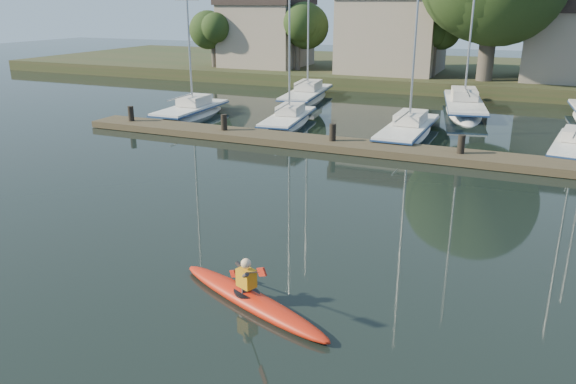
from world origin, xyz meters
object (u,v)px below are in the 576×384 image
at_px(kayak, 251,297).
at_px(sailboat_1, 288,127).
at_px(sailboat_6, 463,114).
at_px(dock, 393,150).
at_px(sailboat_2, 407,139).
at_px(sailboat_0, 192,119).
at_px(sailboat_5, 307,102).
at_px(sailboat_3, 574,156).

xyz_separation_m(kayak, sailboat_1, (-7.36, 19.17, -0.36)).
xyz_separation_m(kayak, sailboat_6, (1.43, 27.74, -0.40)).
distance_m(sailboat_1, sailboat_6, 12.27).
relative_size(kayak, dock, 0.14).
xyz_separation_m(sailboat_2, sailboat_6, (1.79, 8.79, -0.02)).
bearing_deg(dock, kayak, -89.39).
bearing_deg(kayak, sailboat_0, 148.17).
xyz_separation_m(sailboat_1, sailboat_5, (-2.25, 8.52, -0.03)).
xyz_separation_m(sailboat_3, sailboat_6, (-6.18, 9.16, -0.03)).
bearing_deg(sailboat_3, dock, -146.99).
relative_size(kayak, sailboat_0, 0.40).
relative_size(kayak, sailboat_5, 0.30).
relative_size(sailboat_1, sailboat_3, 1.09).
xyz_separation_m(sailboat_2, sailboat_3, (7.97, -0.36, 0.01)).
height_order(sailboat_2, sailboat_6, sailboat_6).
height_order(sailboat_1, sailboat_6, sailboat_6).
relative_size(sailboat_0, sailboat_3, 1.04).
relative_size(sailboat_5, sailboat_6, 0.90).
bearing_deg(sailboat_1, sailboat_5, 97.40).
height_order(kayak, sailboat_3, sailboat_3).
height_order(sailboat_0, sailboat_6, sailboat_6).
height_order(kayak, dock, kayak).
bearing_deg(sailboat_6, dock, -107.32).
distance_m(dock, sailboat_3, 8.62).
xyz_separation_m(sailboat_1, sailboat_3, (14.97, -0.59, -0.00)).
distance_m(dock, sailboat_0, 14.37).
relative_size(sailboat_0, sailboat_1, 0.96).
height_order(dock, sailboat_2, sailboat_2).
relative_size(kayak, sailboat_3, 0.42).
bearing_deg(sailboat_6, sailboat_5, 169.93).
height_order(sailboat_2, sailboat_5, sailboat_5).
bearing_deg(sailboat_5, sailboat_0, -123.63).
height_order(dock, sailboat_6, sailboat_6).
distance_m(sailboat_5, sailboat_6, 11.04).
bearing_deg(sailboat_3, sailboat_2, -175.25).
relative_size(sailboat_0, sailboat_2, 0.82).
relative_size(dock, sailboat_1, 2.73).
xyz_separation_m(sailboat_3, sailboat_5, (-17.22, 9.11, -0.03)).
relative_size(sailboat_1, sailboat_2, 0.85).
relative_size(sailboat_1, sailboat_6, 0.71).
xyz_separation_m(kayak, sailboat_0, (-13.90, 19.04, -0.39)).
bearing_deg(sailboat_3, sailboat_5, 159.49).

